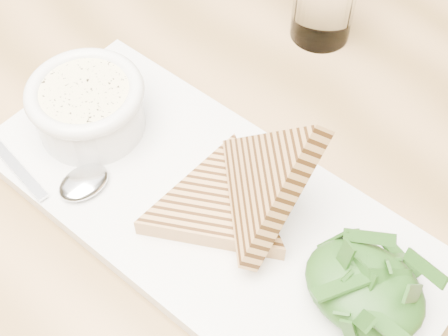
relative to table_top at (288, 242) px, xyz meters
The scene contains 12 objects.
table_top is the anchor object (origin of this frame).
table_leg_bl 0.80m from the table_top, 147.45° to the left, with size 0.06×0.06×0.73m, color #A87D4B.
platter 0.08m from the table_top, 154.67° to the right, with size 0.44×0.20×0.02m, color white.
soup_bowl 0.22m from the table_top, behind, with size 0.10×0.10×0.04m, color white.
soup 0.23m from the table_top, behind, with size 0.09×0.09×0.01m, color #FBEBAF.
bowl_rim 0.23m from the table_top, behind, with size 0.11×0.11×0.01m, color white.
sandwich_flat 0.08m from the table_top, 149.97° to the right, with size 0.15×0.15×0.02m, color #B2804C, non-canonical shape.
sandwich_lean 0.09m from the table_top, 161.61° to the right, with size 0.15×0.15×0.08m, color #B2804C, non-canonical shape.
salad_base 0.11m from the table_top, 15.44° to the right, with size 0.10×0.08×0.04m, color #173A10.
arugula_pile 0.11m from the table_top, 15.44° to the right, with size 0.11×0.10×0.05m, color #2C591D, non-canonical shape.
spoon_bowl 0.19m from the table_top, 151.79° to the right, with size 0.04×0.05×0.01m, color silver.
spoon_handle 0.27m from the table_top, 154.72° to the right, with size 0.12×0.01×0.00m, color silver.
Camera 1 is at (0.34, -0.06, 1.25)m, focal length 50.00 mm.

